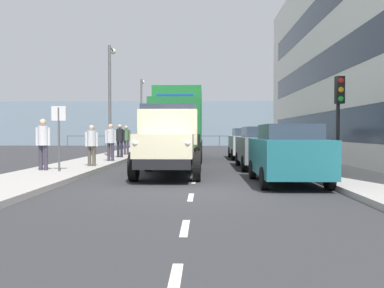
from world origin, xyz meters
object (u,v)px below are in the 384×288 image
(car_silver_kerbside_2, at_px, (246,143))
(lamp_post_promenade, at_px, (110,90))
(truck_vintage_cream, at_px, (169,142))
(lamp_post_far, at_px, (142,107))
(car_grey_kerbside_1, at_px, (262,147))
(car_red_oppositeside_0, at_px, (153,142))
(car_black_oppositeside_1, at_px, (164,140))
(street_sign, at_px, (59,127))
(traffic_light_near, at_px, (339,103))
(pedestrian_couple_b, at_px, (126,137))
(car_teal_kerbside_near, at_px, (287,153))
(pedestrian_in_dark_coat, at_px, (111,139))
(lorry_cargo_green, at_px, (179,122))
(pedestrian_with_bag, at_px, (43,140))
(pedestrian_near_railing, at_px, (120,138))
(pedestrian_by_lamp, at_px, (92,142))

(car_silver_kerbside_2, distance_m, lamp_post_promenade, 8.08)
(truck_vintage_cream, distance_m, lamp_post_far, 21.80)
(car_grey_kerbside_1, relative_size, car_red_oppositeside_0, 0.99)
(car_black_oppositeside_1, bearing_deg, street_sign, 83.17)
(traffic_light_near, bearing_deg, pedestrian_couple_b, -49.11)
(car_grey_kerbside_1, relative_size, lamp_post_promenade, 0.70)
(traffic_light_near, distance_m, lamp_post_far, 23.46)
(lamp_post_promenade, bearing_deg, street_sign, 90.74)
(car_teal_kerbside_near, distance_m, pedestrian_in_dark_coat, 9.78)
(lorry_cargo_green, relative_size, lamp_post_far, 1.38)
(car_grey_kerbside_1, height_order, pedestrian_with_bag, pedestrian_with_bag)
(car_black_oppositeside_1, xyz_separation_m, pedestrian_couple_b, (1.67, 6.19, 0.29))
(car_grey_kerbside_1, height_order, pedestrian_near_railing, pedestrian_near_railing)
(truck_vintage_cream, relative_size, car_grey_kerbside_1, 1.32)
(car_grey_kerbside_1, xyz_separation_m, pedestrian_with_bag, (8.10, 2.59, 0.33))
(car_grey_kerbside_1, height_order, lamp_post_promenade, lamp_post_promenade)
(car_grey_kerbside_1, xyz_separation_m, pedestrian_in_dark_coat, (6.77, -2.03, 0.28))
(car_grey_kerbside_1, relative_size, pedestrian_near_railing, 2.41)
(truck_vintage_cream, distance_m, car_red_oppositeside_0, 10.52)
(lorry_cargo_green, bearing_deg, car_teal_kerbside_near, 110.01)
(lorry_cargo_green, relative_size, car_red_oppositeside_0, 1.89)
(lorry_cargo_green, xyz_separation_m, traffic_light_near, (-5.86, 8.45, 0.40))
(car_red_oppositeside_0, distance_m, lamp_post_far, 11.50)
(pedestrian_by_lamp, height_order, lamp_post_promenade, lamp_post_promenade)
(lamp_post_far, bearing_deg, lorry_cargo_green, 107.40)
(pedestrian_with_bag, relative_size, lamp_post_promenade, 0.30)
(car_grey_kerbside_1, relative_size, pedestrian_by_lamp, 2.62)
(car_black_oppositeside_1, distance_m, street_sign, 16.73)
(pedestrian_by_lamp, bearing_deg, pedestrian_couple_b, -88.49)
(car_red_oppositeside_0, height_order, pedestrian_by_lamp, pedestrian_by_lamp)
(street_sign, bearing_deg, pedestrian_by_lamp, -104.05)
(car_teal_kerbside_near, distance_m, car_grey_kerbside_1, 5.03)
(car_red_oppositeside_0, distance_m, street_sign, 10.37)
(pedestrian_by_lamp, bearing_deg, pedestrian_with_bag, 55.31)
(lorry_cargo_green, xyz_separation_m, lamp_post_promenade, (3.75, 0.08, 1.72))
(pedestrian_by_lamp, bearing_deg, traffic_light_near, 165.35)
(car_black_oppositeside_1, height_order, pedestrian_in_dark_coat, pedestrian_in_dark_coat)
(car_silver_kerbside_2, xyz_separation_m, lamp_post_far, (7.77, -12.16, 2.84))
(lorry_cargo_green, xyz_separation_m, pedestrian_by_lamp, (3.11, 6.10, -0.97))
(pedestrian_near_railing, relative_size, street_sign, 0.79)
(lorry_cargo_green, relative_size, car_black_oppositeside_1, 1.90)
(car_teal_kerbside_near, height_order, car_grey_kerbside_1, same)
(car_black_oppositeside_1, relative_size, pedestrian_couple_b, 2.46)
(traffic_light_near, xyz_separation_m, lamp_post_far, (9.87, -21.24, 1.26))
(lamp_post_promenade, bearing_deg, lorry_cargo_green, -178.80)
(traffic_light_near, relative_size, lamp_post_promenade, 0.53)
(pedestrian_near_railing, height_order, street_sign, street_sign)
(car_silver_kerbside_2, relative_size, pedestrian_with_bag, 2.19)
(car_silver_kerbside_2, distance_m, pedestrian_near_railing, 7.01)
(car_grey_kerbside_1, relative_size, pedestrian_in_dark_coat, 2.46)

